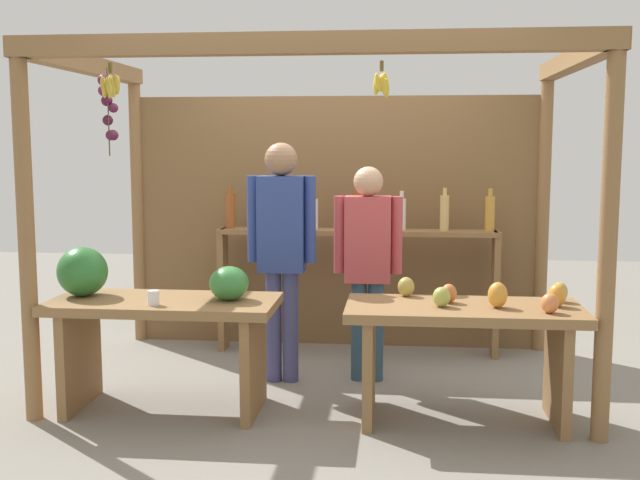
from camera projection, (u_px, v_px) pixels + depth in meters
The scene contains 7 objects.
ground_plane at pixel (323, 379), 5.53m from camera, with size 12.00×12.00×0.00m, color gray.
market_stall at pixel (328, 190), 5.83m from camera, with size 3.48×2.08×2.29m.
fruit_counter_left at pixel (152, 312), 4.84m from camera, with size 1.45×0.64×1.03m.
fruit_counter_right at pixel (466, 333), 4.64m from camera, with size 1.41×0.65×0.87m.
bottle_shelf_unit at pixel (357, 252), 6.14m from camera, with size 2.23×0.22×1.35m.
vendor_man at pixel (282, 239), 5.37m from camera, with size 0.48×0.23×1.68m.
vendor_woman at pixel (368, 255), 5.41m from camera, with size 0.48×0.21×1.52m.
Camera 1 is at (0.54, -5.34, 1.68)m, focal length 43.36 mm.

